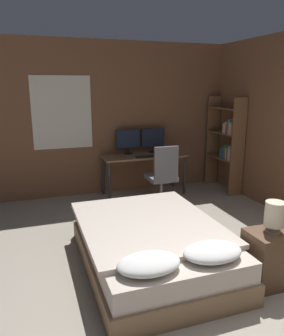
% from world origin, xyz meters
% --- Properties ---
extents(ground_plane, '(20.00, 20.00, 0.00)m').
position_xyz_m(ground_plane, '(0.00, 0.00, 0.00)').
color(ground_plane, '#9E9384').
extents(wall_back, '(12.00, 0.08, 2.70)m').
position_xyz_m(wall_back, '(-0.01, 4.04, 1.35)').
color(wall_back, brown).
rests_on(wall_back, ground_plane).
extents(bed, '(1.44, 2.02, 0.56)m').
position_xyz_m(bed, '(-0.56, 1.29, 0.24)').
color(bed, '#846647').
rests_on(bed, ground_plane).
extents(nightstand, '(0.47, 0.36, 0.56)m').
position_xyz_m(nightstand, '(0.43, 0.61, 0.28)').
color(nightstand, brown).
rests_on(nightstand, ground_plane).
extents(bedside_lamp, '(0.19, 0.19, 0.31)m').
position_xyz_m(bedside_lamp, '(0.43, 0.61, 0.74)').
color(bedside_lamp, gray).
rests_on(bedside_lamp, nightstand).
extents(desk, '(1.50, 0.57, 0.73)m').
position_xyz_m(desk, '(0.20, 3.68, 0.63)').
color(desk, '#846042').
rests_on(desk, ground_plane).
extents(monitor_left, '(0.45, 0.16, 0.45)m').
position_xyz_m(monitor_left, '(-0.04, 3.87, 0.98)').
color(monitor_left, black).
rests_on(monitor_left, desk).
extents(monitor_right, '(0.45, 0.16, 0.45)m').
position_xyz_m(monitor_right, '(0.44, 3.87, 0.98)').
color(monitor_right, black).
rests_on(monitor_right, desk).
extents(keyboard, '(0.42, 0.13, 0.02)m').
position_xyz_m(keyboard, '(0.20, 3.50, 0.74)').
color(keyboard, black).
rests_on(keyboard, desk).
extents(computer_mouse, '(0.07, 0.05, 0.04)m').
position_xyz_m(computer_mouse, '(0.50, 3.50, 0.74)').
color(computer_mouse, black).
rests_on(computer_mouse, desk).
extents(office_chair, '(0.52, 0.52, 1.02)m').
position_xyz_m(office_chair, '(0.28, 3.00, 0.41)').
color(office_chair, black).
rests_on(office_chair, ground_plane).
extents(bookshelf, '(0.27, 0.85, 1.74)m').
position_xyz_m(bookshelf, '(1.72, 3.37, 0.95)').
color(bookshelf, brown).
rests_on(bookshelf, ground_plane).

